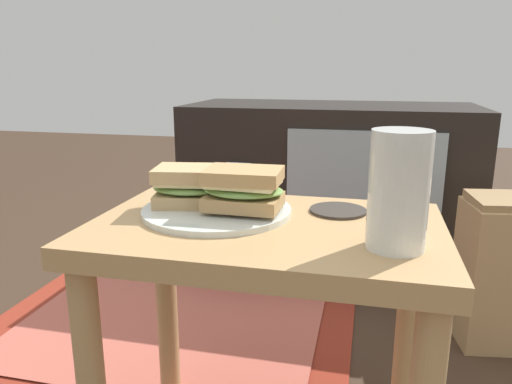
{
  "coord_description": "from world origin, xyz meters",
  "views": [
    {
      "loc": [
        0.15,
        -0.72,
        0.7
      ],
      "look_at": [
        -0.02,
        0.0,
        0.51
      ],
      "focal_mm": 34.04,
      "sensor_mm": 36.0,
      "label": 1
    }
  ],
  "objects_px": {
    "tv_cabinet": "(328,188)",
    "beer_glass": "(398,193)",
    "sandwich_back": "(244,189)",
    "paper_bag": "(507,272)",
    "plate": "(217,210)",
    "coaster": "(338,210)",
    "sandwich_front": "(191,186)"
  },
  "relations": [
    {
      "from": "tv_cabinet",
      "to": "beer_glass",
      "type": "height_order",
      "value": "beer_glass"
    },
    {
      "from": "tv_cabinet",
      "to": "sandwich_back",
      "type": "relative_size",
      "value": 7.15
    },
    {
      "from": "tv_cabinet",
      "to": "paper_bag",
      "type": "relative_size",
      "value": 2.43
    },
    {
      "from": "tv_cabinet",
      "to": "beer_glass",
      "type": "distance_m",
      "value": 1.06
    },
    {
      "from": "tv_cabinet",
      "to": "plate",
      "type": "xyz_separation_m",
      "value": [
        -0.11,
        -0.92,
        0.17
      ]
    },
    {
      "from": "beer_glass",
      "to": "tv_cabinet",
      "type": "bearing_deg",
      "value": 99.69
    },
    {
      "from": "beer_glass",
      "to": "coaster",
      "type": "distance_m",
      "value": 0.19
    },
    {
      "from": "sandwich_front",
      "to": "sandwich_back",
      "type": "distance_m",
      "value": 0.1
    },
    {
      "from": "paper_bag",
      "to": "beer_glass",
      "type": "bearing_deg",
      "value": -117.69
    },
    {
      "from": "coaster",
      "to": "tv_cabinet",
      "type": "bearing_deg",
      "value": 95.7
    },
    {
      "from": "plate",
      "to": "sandwich_front",
      "type": "relative_size",
      "value": 1.75
    },
    {
      "from": "coaster",
      "to": "paper_bag",
      "type": "bearing_deg",
      "value": 48.1
    },
    {
      "from": "plate",
      "to": "beer_glass",
      "type": "bearing_deg",
      "value": -19.09
    },
    {
      "from": "beer_glass",
      "to": "paper_bag",
      "type": "distance_m",
      "value": 0.77
    },
    {
      "from": "coaster",
      "to": "plate",
      "type": "bearing_deg",
      "value": -164.39
    },
    {
      "from": "plate",
      "to": "sandwich_back",
      "type": "distance_m",
      "value": 0.07
    },
    {
      "from": "beer_glass",
      "to": "sandwich_back",
      "type": "bearing_deg",
      "value": 159.4
    },
    {
      "from": "coaster",
      "to": "beer_glass",
      "type": "bearing_deg",
      "value": -60.63
    },
    {
      "from": "beer_glass",
      "to": "coaster",
      "type": "xyz_separation_m",
      "value": [
        -0.09,
        0.16,
        -0.08
      ]
    },
    {
      "from": "sandwich_back",
      "to": "beer_glass",
      "type": "relative_size",
      "value": 0.82
    },
    {
      "from": "sandwich_back",
      "to": "coaster",
      "type": "height_order",
      "value": "sandwich_back"
    },
    {
      "from": "sandwich_back",
      "to": "paper_bag",
      "type": "relative_size",
      "value": 0.34
    },
    {
      "from": "sandwich_front",
      "to": "sandwich_back",
      "type": "xyz_separation_m",
      "value": [
        0.1,
        -0.02,
        0.01
      ]
    },
    {
      "from": "sandwich_back",
      "to": "sandwich_front",
      "type": "bearing_deg",
      "value": 168.46
    },
    {
      "from": "paper_bag",
      "to": "sandwich_back",
      "type": "bearing_deg",
      "value": -137.0
    },
    {
      "from": "plate",
      "to": "sandwich_front",
      "type": "height_order",
      "value": "sandwich_front"
    },
    {
      "from": "beer_glass",
      "to": "coaster",
      "type": "bearing_deg",
      "value": 119.37
    },
    {
      "from": "sandwich_back",
      "to": "beer_glass",
      "type": "bearing_deg",
      "value": -20.6
    },
    {
      "from": "coaster",
      "to": "paper_bag",
      "type": "relative_size",
      "value": 0.25
    },
    {
      "from": "sandwich_back",
      "to": "coaster",
      "type": "bearing_deg",
      "value": 23.72
    },
    {
      "from": "sandwich_front",
      "to": "coaster",
      "type": "relative_size",
      "value": 1.48
    },
    {
      "from": "paper_bag",
      "to": "plate",
      "type": "bearing_deg",
      "value": -139.98
    }
  ]
}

